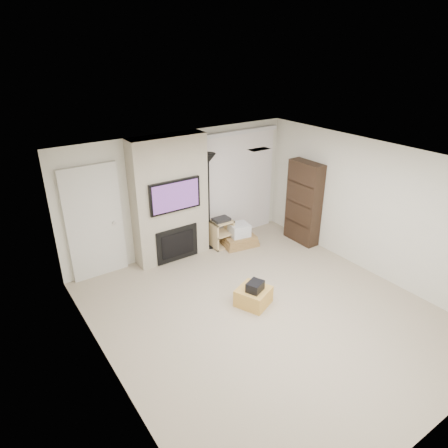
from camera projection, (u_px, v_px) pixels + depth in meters
floor at (265, 313)px, 6.54m from camera, size 5.00×5.50×0.00m
ceiling at (273, 165)px, 5.50m from camera, size 5.00×5.50×0.00m
wall_back at (181, 193)px, 8.08m from camera, size 5.00×0.00×2.50m
wall_left at (108, 301)px, 4.73m from camera, size 0.00×5.50×2.50m
wall_right at (373, 209)px, 7.30m from camera, size 0.00×5.50×2.50m
hvac_vent at (259, 149)px, 6.30m from camera, size 0.35×0.18×0.01m
ottoman at (253, 296)px, 6.70m from camera, size 0.66×0.66×0.30m
black_bag at (255, 286)px, 6.56m from camera, size 0.34×0.31×0.16m
fireplace_wall at (170, 201)px, 7.75m from camera, size 1.50×0.47×2.50m
entry_door at (95, 223)px, 7.21m from camera, size 1.02×0.11×2.14m
vertical_blinds at (238, 180)px, 8.75m from camera, size 1.98×0.10×2.37m
floor_lamp at (209, 175)px, 8.00m from camera, size 0.30×0.30×2.05m
av_stand at (221, 231)px, 8.54m from camera, size 0.45×0.38×0.66m
box_stack at (239, 237)px, 8.65m from camera, size 0.82×0.67×0.49m
bookshelf at (304, 203)px, 8.55m from camera, size 0.30×0.80×1.80m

